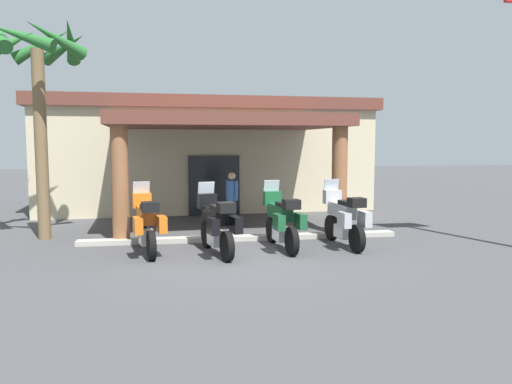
{
  "coord_description": "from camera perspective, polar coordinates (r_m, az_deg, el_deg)",
  "views": [
    {
      "loc": [
        -1.41,
        -11.16,
        2.56
      ],
      "look_at": [
        0.83,
        2.31,
        1.2
      ],
      "focal_mm": 34.94,
      "sensor_mm": 36.0,
      "label": 1
    }
  ],
  "objects": [
    {
      "name": "ground_plane",
      "position": [
        11.54,
        -2.22,
        -7.14
      ],
      "size": [
        80.0,
        80.0,
        0.0
      ],
      "primitive_type": "plane",
      "color": "#424244"
    },
    {
      "name": "motel_building",
      "position": [
        20.71,
        -6.0,
        4.52
      ],
      "size": [
        12.96,
        12.12,
        4.2
      ],
      "rotation": [
        0.0,
        0.0,
        0.05
      ],
      "color": "beige",
      "rests_on": "ground_plane"
    },
    {
      "name": "motorcycle_orange",
      "position": [
        11.78,
        -12.43,
        -3.54
      ],
      "size": [
        0.87,
        2.2,
        1.61
      ],
      "rotation": [
        0.0,
        0.0,
        1.75
      ],
      "color": "black",
      "rests_on": "ground_plane"
    },
    {
      "name": "motorcycle_black",
      "position": [
        11.45,
        -4.52,
        -3.69
      ],
      "size": [
        0.92,
        2.19,
        1.61
      ],
      "rotation": [
        0.0,
        0.0,
        1.78
      ],
      "color": "black",
      "rests_on": "ground_plane"
    },
    {
      "name": "motorcycle_green",
      "position": [
        11.99,
        2.96,
        -3.25
      ],
      "size": [
        0.74,
        2.21,
        1.61
      ],
      "rotation": [
        0.0,
        0.0,
        1.67
      ],
      "color": "black",
      "rests_on": "ground_plane"
    },
    {
      "name": "motorcycle_silver",
      "position": [
        12.49,
        10.06,
        -2.97
      ],
      "size": [
        0.73,
        2.21,
        1.61
      ],
      "rotation": [
        0.0,
        0.0,
        1.65
      ],
      "color": "black",
      "rests_on": "ground_plane"
    },
    {
      "name": "pedestrian",
      "position": [
        14.76,
        -2.76,
        -0.48
      ],
      "size": [
        0.32,
        0.47,
        1.68
      ],
      "rotation": [
        0.0,
        0.0,
        3.68
      ],
      "color": "black",
      "rests_on": "ground_plane"
    },
    {
      "name": "palm_tree_roadside",
      "position": [
        14.39,
        -23.57,
        12.88
      ],
      "size": [
        2.59,
        2.61,
        5.78
      ],
      "color": "brown",
      "rests_on": "ground_plane"
    },
    {
      "name": "curb_strip",
      "position": [
        13.16,
        -1.61,
        -5.27
      ],
      "size": [
        8.37,
        0.36,
        0.12
      ],
      "primitive_type": "cube",
      "color": "#ADA89E",
      "rests_on": "ground_plane"
    }
  ]
}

